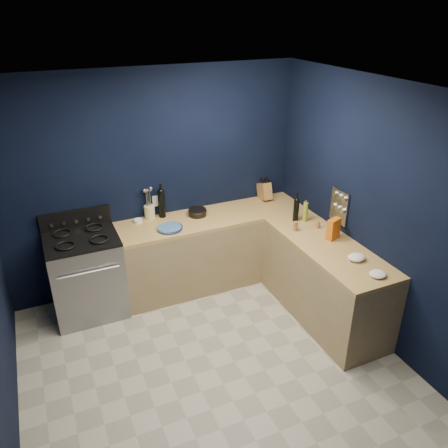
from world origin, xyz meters
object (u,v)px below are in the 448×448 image
knife_block (264,191)px  gas_range (87,276)px  crouton_bag (333,229)px  utensil_crock (150,212)px  plate_stack (170,228)px

knife_block → gas_range: bearing=-174.3°
crouton_bag → gas_range: bearing=137.3°
gas_range → utensil_crock: size_ratio=5.91×
utensil_crock → crouton_bag: size_ratio=0.67×
plate_stack → knife_block: bearing=13.6°
plate_stack → crouton_bag: crouton_bag is taller
gas_range → utensil_crock: utensil_crock is taller
gas_range → plate_stack: size_ratio=3.41×
plate_stack → utensil_crock: utensil_crock is taller
utensil_crock → knife_block: knife_block is taller
utensil_crock → knife_block: bearing=-2.0°
knife_block → crouton_bag: size_ratio=0.94×
plate_stack → utensil_crock: bearing=107.0°
gas_range → plate_stack: 1.06m
gas_range → knife_block: knife_block is taller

